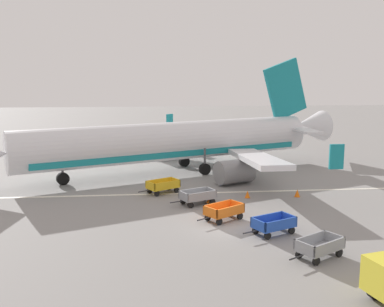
% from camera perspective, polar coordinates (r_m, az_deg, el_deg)
% --- Properties ---
extents(ground_plane, '(220.00, 220.00, 0.00)m').
position_cam_1_polar(ground_plane, '(29.45, 4.24, -9.08)').
color(ground_plane, gray).
extents(apron_stripe, '(120.00, 0.36, 0.01)m').
position_cam_1_polar(apron_stripe, '(37.40, 2.05, -4.92)').
color(apron_stripe, silver).
rests_on(apron_stripe, ground).
extents(airplane, '(36.07, 29.43, 11.34)m').
position_cam_1_polar(airplane, '(44.71, -1.40, 1.52)').
color(airplane, silver).
rests_on(airplane, ground).
extents(baggage_cart_nearest, '(3.43, 2.48, 1.07)m').
position_cam_1_polar(baggage_cart_nearest, '(25.39, 15.63, -11.15)').
color(baggage_cart_nearest, gray).
rests_on(baggage_cart_nearest, ground).
extents(baggage_cart_second_in_row, '(3.53, 2.33, 1.07)m').
position_cam_1_polar(baggage_cart_second_in_row, '(28.31, 10.16, -8.72)').
color(baggage_cart_second_in_row, '#234CB2').
rests_on(baggage_cart_second_in_row, ground).
extents(baggage_cart_third_in_row, '(3.37, 2.58, 1.07)m').
position_cam_1_polar(baggage_cart_third_in_row, '(30.49, 4.00, -7.22)').
color(baggage_cart_third_in_row, orange).
rests_on(baggage_cart_third_in_row, ground).
extents(baggage_cart_fourth_in_row, '(3.54, 2.30, 1.07)m').
position_cam_1_polar(baggage_cart_fourth_in_row, '(33.99, 0.70, -5.39)').
color(baggage_cart_fourth_in_row, gray).
rests_on(baggage_cart_fourth_in_row, ground).
extents(baggage_cart_far_end, '(3.43, 2.48, 1.07)m').
position_cam_1_polar(baggage_cart_far_end, '(37.20, -3.66, -4.06)').
color(baggage_cart_far_end, gold).
rests_on(baggage_cart_far_end, ground).
extents(traffic_cone_near_plane, '(0.52, 0.52, 0.68)m').
position_cam_1_polar(traffic_cone_near_plane, '(34.48, 2.22, -5.63)').
color(traffic_cone_near_plane, orange).
rests_on(traffic_cone_near_plane, ground).
extents(traffic_cone_mid_apron, '(0.43, 0.43, 0.57)m').
position_cam_1_polar(traffic_cone_mid_apron, '(36.10, 6.95, -5.08)').
color(traffic_cone_mid_apron, orange).
rests_on(traffic_cone_mid_apron, ground).
extents(traffic_cone_by_carts, '(0.45, 0.45, 0.59)m').
position_cam_1_polar(traffic_cone_by_carts, '(37.05, 13.02, -4.85)').
color(traffic_cone_by_carts, orange).
rests_on(traffic_cone_by_carts, ground).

